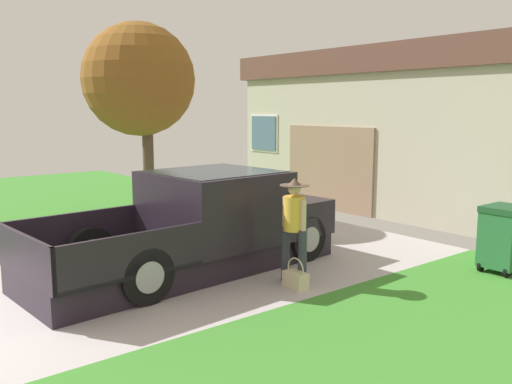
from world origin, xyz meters
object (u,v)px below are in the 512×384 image
(handbag, at_px, (295,279))
(person_with_hat, at_px, (294,222))
(front_yard_tree, at_px, (142,78))
(wheeled_trash_bin, at_px, (504,236))
(house_with_garage, at_px, (456,129))
(pickup_truck, at_px, (208,225))

(handbag, bearing_deg, person_with_hat, 143.68)
(front_yard_tree, relative_size, wheeled_trash_bin, 4.28)
(front_yard_tree, distance_m, wheeled_trash_bin, 8.64)
(person_with_hat, distance_m, house_with_garage, 8.18)
(pickup_truck, height_order, handbag, pickup_truck)
(person_with_hat, xyz_separation_m, front_yard_tree, (-6.10, 0.67, 2.41))
(pickup_truck, bearing_deg, person_with_hat, 15.18)
(pickup_truck, distance_m, wheeled_trash_bin, 4.89)
(person_with_hat, bearing_deg, front_yard_tree, -9.88)
(handbag, height_order, wheeled_trash_bin, wheeled_trash_bin)
(person_with_hat, bearing_deg, house_with_garage, -78.39)
(person_with_hat, bearing_deg, handbag, 140.06)
(house_with_garage, relative_size, front_yard_tree, 2.39)
(person_with_hat, distance_m, front_yard_tree, 6.59)
(pickup_truck, height_order, person_with_hat, person_with_hat)
(house_with_garage, bearing_deg, wheeled_trash_bin, -50.88)
(handbag, relative_size, front_yard_tree, 0.10)
(pickup_truck, height_order, wheeled_trash_bin, pickup_truck)
(front_yard_tree, bearing_deg, wheeled_trash_bin, 17.21)
(handbag, xyz_separation_m, wheeled_trash_bin, (1.51, 3.24, 0.45))
(front_yard_tree, bearing_deg, handbag, -7.43)
(handbag, xyz_separation_m, front_yard_tree, (-6.31, 0.82, 3.23))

